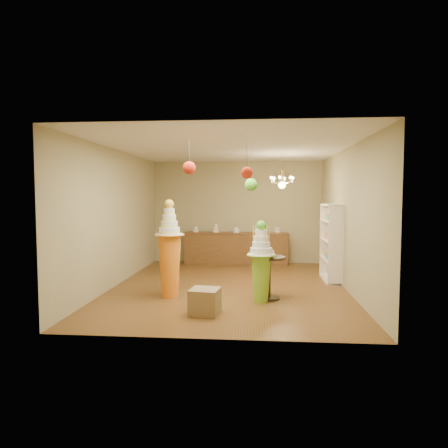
# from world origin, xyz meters

# --- Properties ---
(floor) EXTENTS (6.50, 6.50, 0.00)m
(floor) POSITION_xyz_m (0.00, 0.00, 0.00)
(floor) COLOR brown
(floor) RESTS_ON ground
(ceiling) EXTENTS (6.50, 6.50, 0.00)m
(ceiling) POSITION_xyz_m (0.00, 0.00, 3.00)
(ceiling) COLOR silver
(ceiling) RESTS_ON ground
(wall_back) EXTENTS (5.00, 0.04, 3.00)m
(wall_back) POSITION_xyz_m (0.00, 3.25, 1.50)
(wall_back) COLOR #978E67
(wall_back) RESTS_ON ground
(wall_front) EXTENTS (5.00, 0.04, 3.00)m
(wall_front) POSITION_xyz_m (0.00, -3.25, 1.50)
(wall_front) COLOR #978E67
(wall_front) RESTS_ON ground
(wall_left) EXTENTS (0.04, 6.50, 3.00)m
(wall_left) POSITION_xyz_m (-2.50, 0.00, 1.50)
(wall_left) COLOR #978E67
(wall_left) RESTS_ON ground
(wall_right) EXTENTS (0.04, 6.50, 3.00)m
(wall_right) POSITION_xyz_m (2.50, 0.00, 1.50)
(wall_right) COLOR #978E67
(wall_right) RESTS_ON ground
(pedestal_green) EXTENTS (0.63, 0.63, 1.53)m
(pedestal_green) POSITION_xyz_m (0.69, -1.21, 0.66)
(pedestal_green) COLOR #7FB628
(pedestal_green) RESTS_ON floor
(pedestal_orange) EXTENTS (0.62, 0.62, 1.92)m
(pedestal_orange) POSITION_xyz_m (-1.09, -1.00, 0.78)
(pedestal_orange) COLOR orange
(pedestal_orange) RESTS_ON floor
(burlap_riser) EXTENTS (0.53, 0.53, 0.43)m
(burlap_riser) POSITION_xyz_m (-0.25, -2.08, 0.21)
(burlap_riser) COLOR olive
(burlap_riser) RESTS_ON floor
(sideboard) EXTENTS (3.04, 0.54, 1.16)m
(sideboard) POSITION_xyz_m (0.00, 2.97, 0.48)
(sideboard) COLOR brown
(sideboard) RESTS_ON floor
(shelving_unit) EXTENTS (0.33, 1.20, 1.80)m
(shelving_unit) POSITION_xyz_m (2.34, 0.80, 0.90)
(shelving_unit) COLOR #F1E3D0
(shelving_unit) RESTS_ON floor
(round_table) EXTENTS (0.81, 0.81, 0.83)m
(round_table) POSITION_xyz_m (0.84, -1.00, 0.54)
(round_table) COLOR black
(round_table) RESTS_ON floor
(vase) EXTENTS (0.27, 0.27, 0.22)m
(vase) POSITION_xyz_m (0.84, -1.00, 0.94)
(vase) COLOR #F1E3D0
(vase) RESTS_ON round_table
(pom_red_left) EXTENTS (0.22, 0.22, 0.65)m
(pom_red_left) POSITION_xyz_m (-0.53, -1.94, 2.46)
(pom_red_left) COLOR #3D372C
(pom_red_left) RESTS_ON ceiling
(pom_green_mid) EXTENTS (0.23, 0.23, 0.92)m
(pom_green_mid) POSITION_xyz_m (0.50, -1.23, 2.20)
(pom_green_mid) COLOR #3D372C
(pom_green_mid) RESTS_ON ceiling
(pom_red_right) EXTENTS (0.18, 0.18, 0.74)m
(pom_red_right) POSITION_xyz_m (0.45, -2.39, 2.35)
(pom_red_right) COLOR #3D372C
(pom_red_right) RESTS_ON ceiling
(chandelier) EXTENTS (0.74, 0.74, 0.85)m
(chandelier) POSITION_xyz_m (1.20, 1.03, 2.30)
(chandelier) COLOR #C08C43
(chandelier) RESTS_ON ceiling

